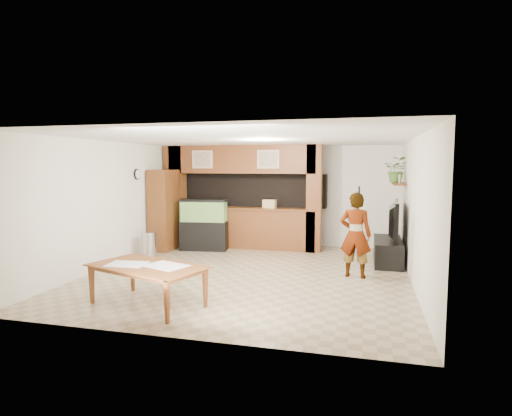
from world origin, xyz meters
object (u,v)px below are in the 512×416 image
(aquarium, at_px, (204,225))
(pantry_cabinet, at_px, (164,210))
(television, at_px, (389,220))
(person, at_px, (355,235))
(dining_table, at_px, (146,286))

(aquarium, bearing_deg, pantry_cabinet, -176.09)
(television, relative_size, person, 0.90)
(pantry_cabinet, height_order, aquarium, pantry_cabinet)
(television, xyz_separation_m, dining_table, (-3.64, -3.87, -0.62))
(television, distance_m, dining_table, 5.35)
(pantry_cabinet, distance_m, dining_table, 4.42)
(television, relative_size, dining_table, 0.83)
(pantry_cabinet, distance_m, person, 4.94)
(pantry_cabinet, xyz_separation_m, person, (4.69, -1.52, -0.19))
(pantry_cabinet, xyz_separation_m, dining_table, (1.71, -4.02, -0.69))
(television, bearing_deg, dining_table, 139.44)
(aquarium, distance_m, dining_table, 4.28)
(aquarium, relative_size, television, 0.88)
(person, bearing_deg, television, -107.92)
(pantry_cabinet, xyz_separation_m, aquarium, (0.99, 0.18, -0.37))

